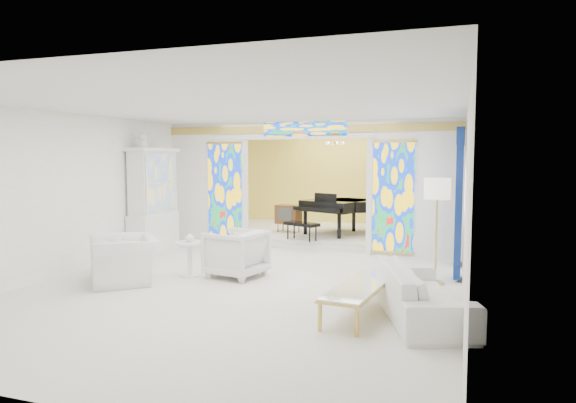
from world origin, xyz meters
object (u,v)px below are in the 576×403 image
(china_cabinet, at_px, (153,201))
(coffee_table, at_px, (360,287))
(sofa, at_px, (421,292))
(tv_console, at_px, (288,214))
(armchair_left, at_px, (124,260))
(grand_piano, at_px, (344,206))
(armchair_right, at_px, (236,253))

(china_cabinet, xyz_separation_m, coffee_table, (5.36, -3.12, -0.78))
(sofa, height_order, tv_console, tv_console)
(coffee_table, bearing_deg, sofa, 11.82)
(sofa, bearing_deg, china_cabinet, 46.30)
(armchair_left, relative_size, tv_console, 1.70)
(grand_piano, relative_size, tv_console, 3.90)
(armchair_left, bearing_deg, coffee_table, 42.12)
(china_cabinet, bearing_deg, tv_console, 51.49)
(coffee_table, bearing_deg, armchair_right, 149.42)
(armchair_left, distance_m, coffee_table, 4.29)
(sofa, bearing_deg, armchair_left, 67.95)
(sofa, xyz_separation_m, grand_piano, (-2.40, 6.00, 0.57))
(armchair_right, xyz_separation_m, coffee_table, (2.57, -1.52, -0.04))
(sofa, xyz_separation_m, tv_console, (-3.88, 5.83, 0.30))
(coffee_table, xyz_separation_m, tv_console, (-3.07, 6.00, 0.26))
(armchair_right, height_order, grand_piano, grand_piano)
(grand_piano, bearing_deg, armchair_right, -78.89)
(armchair_left, xyz_separation_m, grand_piano, (2.66, 5.65, 0.51))
(armchair_right, bearing_deg, armchair_left, -47.70)
(armchair_left, relative_size, sofa, 0.52)
(china_cabinet, distance_m, grand_piano, 4.85)
(armchair_right, distance_m, tv_console, 4.51)
(armchair_right, height_order, tv_console, tv_console)
(china_cabinet, distance_m, coffee_table, 6.25)
(china_cabinet, bearing_deg, armchair_left, -67.01)
(armchair_left, bearing_deg, china_cabinet, 162.05)
(armchair_left, distance_m, tv_console, 5.61)
(armchair_right, bearing_deg, tv_console, -161.91)
(china_cabinet, bearing_deg, grand_piano, 38.94)
(armchair_right, xyz_separation_m, sofa, (3.38, -1.35, -0.09))
(coffee_table, relative_size, grand_piano, 0.69)
(armchair_left, xyz_separation_m, sofa, (5.06, -0.35, -0.05))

